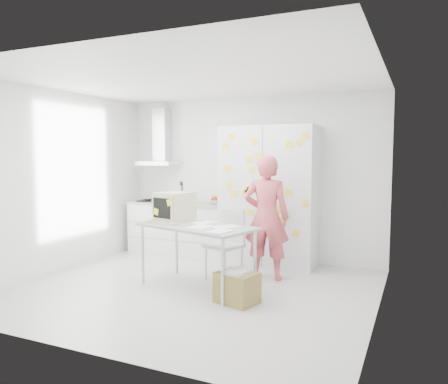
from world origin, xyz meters
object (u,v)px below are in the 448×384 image
at_px(desk, 182,215).
at_px(chair, 227,239).
at_px(person, 266,217).
at_px(cardboard_box, 237,287).

xyz_separation_m(desk, chair, (0.47, 0.47, -0.38)).
bearing_deg(person, desk, 23.92).
distance_m(person, chair, 0.64).
distance_m(person, cardboard_box, 1.30).
relative_size(person, chair, 1.79).
relative_size(desk, chair, 1.73).
bearing_deg(person, cardboard_box, 81.26).
xyz_separation_m(chair, cardboard_box, (0.53, -0.92, -0.36)).
height_order(person, chair, person).
relative_size(chair, cardboard_box, 1.82).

